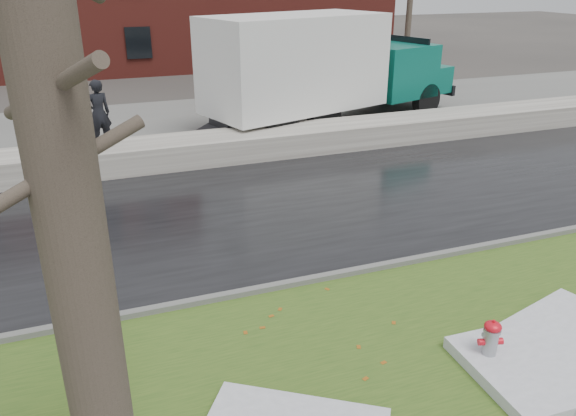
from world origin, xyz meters
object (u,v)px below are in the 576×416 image
object	(u,v)px
fire_hydrant	(490,341)
tree	(63,176)
box_truck	(323,68)
worker	(98,113)

from	to	relation	value
fire_hydrant	tree	distance (m)	6.13
fire_hydrant	box_truck	size ratio (longest dim) A/B	0.06
fire_hydrant	worker	size ratio (longest dim) A/B	0.40
box_truck	worker	xyz separation A→B (m)	(-7.72, -2.47, -0.42)
tree	fire_hydrant	bearing A→B (deg)	5.15
tree	box_truck	size ratio (longest dim) A/B	0.61
fire_hydrant	box_truck	bearing A→B (deg)	92.64
fire_hydrant	tree	world-z (taller)	tree
fire_hydrant	tree	xyz separation A→B (m)	(-5.17, -0.47, 3.26)
tree	worker	size ratio (longest dim) A/B	3.94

